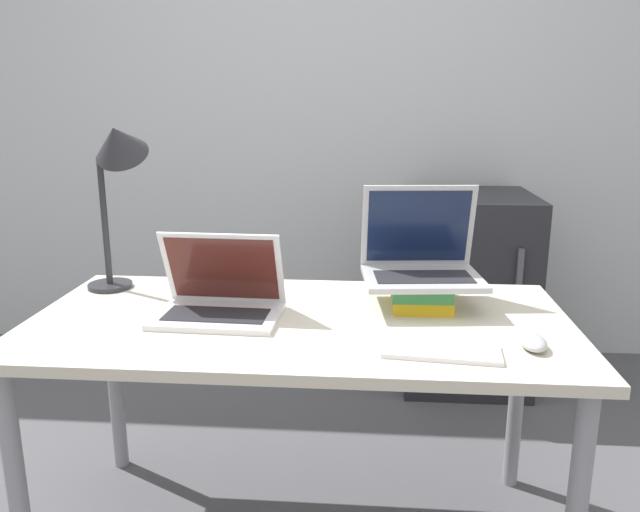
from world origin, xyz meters
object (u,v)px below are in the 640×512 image
(laptop_on_books, at_px, (421,260))
(wireless_keyboard, at_px, (441,350))
(mouse, at_px, (533,342))
(laptop_left, at_px, (220,300))
(book_stack, at_px, (420,291))
(mini_fridge, at_px, (465,288))
(desk_lamp, at_px, (116,161))

(laptop_on_books, distance_m, wireless_keyboard, 0.40)
(laptop_on_books, distance_m, mouse, 0.43)
(laptop_left, relative_size, laptop_on_books, 0.97)
(book_stack, bearing_deg, mini_fridge, 73.85)
(laptop_on_books, distance_m, desk_lamp, 0.96)
(mini_fridge, bearing_deg, mouse, -91.83)
(mouse, xyz_separation_m, desk_lamp, (-1.17, 0.37, 0.40))
(laptop_left, height_order, book_stack, laptop_left)
(laptop_on_books, bearing_deg, desk_lamp, 177.36)
(mouse, bearing_deg, laptop_left, 168.25)
(laptop_left, distance_m, book_stack, 0.59)
(book_stack, height_order, wireless_keyboard, book_stack)
(book_stack, relative_size, mouse, 2.29)
(laptop_left, height_order, laptop_on_books, laptop_on_books)
(wireless_keyboard, bearing_deg, mouse, 11.47)
(wireless_keyboard, distance_m, mini_fridge, 1.44)
(book_stack, relative_size, laptop_on_books, 0.69)
(laptop_left, distance_m, laptop_on_books, 0.60)
(mini_fridge, bearing_deg, desk_lamp, -141.57)
(book_stack, height_order, laptop_on_books, laptop_on_books)
(laptop_left, bearing_deg, mini_fridge, 53.47)
(laptop_left, xyz_separation_m, desk_lamp, (-0.35, 0.20, 0.37))
(laptop_left, distance_m, wireless_keyboard, 0.63)
(wireless_keyboard, bearing_deg, laptop_on_books, 93.81)
(desk_lamp, xyz_separation_m, mini_fridge, (1.22, 0.97, -0.67))
(mouse, bearing_deg, desk_lamp, 162.34)
(laptop_left, relative_size, wireless_keyboard, 1.21)
(wireless_keyboard, distance_m, mouse, 0.23)
(laptop_left, height_order, mini_fridge, laptop_left)
(mouse, bearing_deg, wireless_keyboard, -168.53)
(laptop_left, distance_m, mouse, 0.84)
(laptop_left, height_order, mouse, laptop_left)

